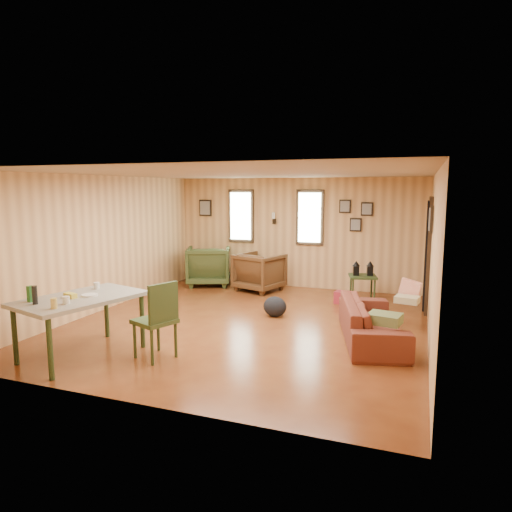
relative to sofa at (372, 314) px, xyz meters
The scene contains 11 objects.
room 2.03m from the sofa, 166.12° to the left, with size 5.54×6.04×2.44m.
sofa is the anchor object (origin of this frame).
recliner_brown 3.62m from the sofa, 136.04° to the left, with size 0.87×0.81×0.89m, color #4C2F17.
recliner_green 4.71m from the sofa, 145.54° to the left, with size 0.94×0.88×0.96m, color #36431E.
end_table 4.32m from the sofa, 134.49° to the left, with size 0.61×0.57×0.69m.
side_table 2.30m from the sofa, 100.30° to the left, with size 0.61×0.61×0.80m.
cooler 2.15m from the sofa, 109.79° to the left, with size 0.36×0.28×0.23m.
backpack 1.83m from the sofa, 157.37° to the left, with size 0.46×0.39×0.35m.
sofa_pillows 0.40m from the sofa, 27.27° to the left, with size 0.68×1.79×0.36m.
dining_table 4.00m from the sofa, 151.01° to the right, with size 1.30×1.73×1.01m.
dining_chair 2.99m from the sofa, 145.73° to the right, with size 0.59×0.59×1.01m.
Camera 1 is at (2.59, -6.68, 2.16)m, focal length 32.00 mm.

